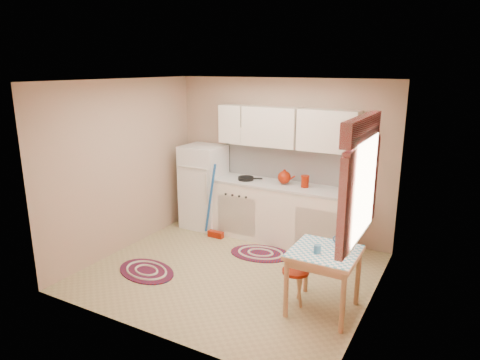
% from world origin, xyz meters
% --- Properties ---
extents(room_shell, '(3.64, 3.60, 2.52)m').
position_xyz_m(room_shell, '(0.16, 0.24, 1.60)').
color(room_shell, tan).
rests_on(room_shell, ground).
extents(fridge, '(0.65, 0.60, 1.40)m').
position_xyz_m(fridge, '(-1.25, 1.25, 0.70)').
color(fridge, white).
rests_on(fridge, ground).
extents(broom, '(0.28, 0.12, 1.20)m').
position_xyz_m(broom, '(-0.81, 0.90, 0.60)').
color(broom, '#1A56A8').
rests_on(broom, ground).
extents(base_cabinets, '(2.25, 0.60, 0.88)m').
position_xyz_m(base_cabinets, '(0.14, 1.30, 0.44)').
color(base_cabinets, white).
rests_on(base_cabinets, ground).
extents(countertop, '(2.27, 0.62, 0.04)m').
position_xyz_m(countertop, '(0.14, 1.30, 0.90)').
color(countertop, beige).
rests_on(countertop, base_cabinets).
extents(frying_pan, '(0.32, 0.32, 0.05)m').
position_xyz_m(frying_pan, '(-0.45, 1.25, 0.94)').
color(frying_pan, black).
rests_on(frying_pan, countertop).
extents(red_kettle, '(0.27, 0.26, 0.22)m').
position_xyz_m(red_kettle, '(0.19, 1.30, 1.03)').
color(red_kettle, maroon).
rests_on(red_kettle, countertop).
extents(red_canister, '(0.14, 0.14, 0.16)m').
position_xyz_m(red_canister, '(0.52, 1.30, 1.00)').
color(red_canister, maroon).
rests_on(red_canister, countertop).
extents(table, '(0.72, 0.72, 0.72)m').
position_xyz_m(table, '(1.36, -0.33, 0.36)').
color(table, tan).
rests_on(table, ground).
extents(stool, '(0.37, 0.37, 0.42)m').
position_xyz_m(stool, '(1.04, -0.34, 0.21)').
color(stool, maroon).
rests_on(stool, ground).
extents(coffee_pot, '(0.14, 0.12, 0.27)m').
position_xyz_m(coffee_pot, '(1.51, -0.21, 0.86)').
color(coffee_pot, '#2D6189').
rests_on(coffee_pot, table).
extents(mug, '(0.09, 0.09, 0.10)m').
position_xyz_m(mug, '(1.31, -0.43, 0.77)').
color(mug, '#2D6189').
rests_on(mug, table).
extents(rug_center, '(0.99, 0.77, 0.02)m').
position_xyz_m(rug_center, '(0.10, 0.68, 0.01)').
color(rug_center, maroon).
rests_on(rug_center, ground).
extents(rug_left, '(1.01, 0.79, 0.02)m').
position_xyz_m(rug_left, '(-0.99, -0.56, 0.01)').
color(rug_left, maroon).
rests_on(rug_left, ground).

